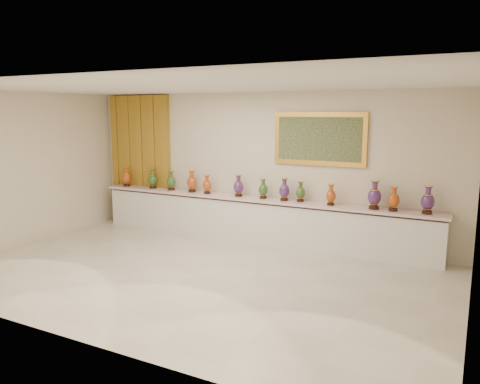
{
  "coord_description": "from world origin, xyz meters",
  "views": [
    {
      "loc": [
        4.0,
        -6.09,
        2.61
      ],
      "look_at": [
        -0.05,
        1.7,
        1.1
      ],
      "focal_mm": 35.0,
      "sensor_mm": 36.0,
      "label": 1
    }
  ],
  "objects_px": {
    "counter": "(255,220)",
    "vase_1": "(153,180)",
    "vase_0": "(127,178)",
    "vase_2": "(171,182)"
  },
  "relations": [
    {
      "from": "vase_0",
      "to": "counter",
      "type": "bearing_deg",
      "value": 1.01
    },
    {
      "from": "counter",
      "to": "vase_1",
      "type": "relative_size",
      "value": 16.4
    },
    {
      "from": "counter",
      "to": "vase_1",
      "type": "bearing_deg",
      "value": -179.76
    },
    {
      "from": "vase_0",
      "to": "vase_1",
      "type": "xyz_separation_m",
      "value": [
        0.72,
        0.05,
        -0.0
      ]
    },
    {
      "from": "vase_2",
      "to": "vase_0",
      "type": "bearing_deg",
      "value": -178.94
    },
    {
      "from": "vase_1",
      "to": "vase_2",
      "type": "height_order",
      "value": "vase_1"
    },
    {
      "from": "vase_0",
      "to": "vase_2",
      "type": "height_order",
      "value": "vase_0"
    },
    {
      "from": "vase_0",
      "to": "vase_2",
      "type": "xyz_separation_m",
      "value": [
        1.24,
        0.02,
        -0.01
      ]
    },
    {
      "from": "vase_1",
      "to": "vase_0",
      "type": "bearing_deg",
      "value": -176.26
    },
    {
      "from": "vase_1",
      "to": "vase_2",
      "type": "bearing_deg",
      "value": -2.6
    }
  ]
}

